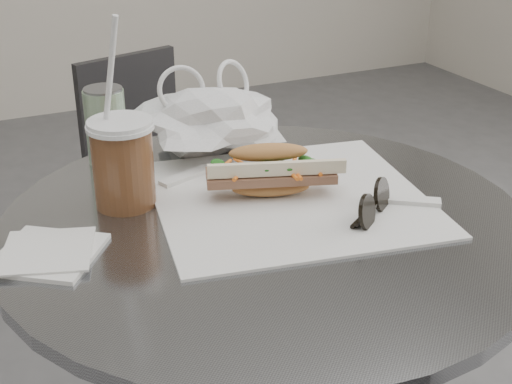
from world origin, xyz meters
name	(u,v)px	position (x,y,z in m)	size (l,w,h in m)	color
cafe_table	(264,369)	(0.00, 0.20, 0.47)	(0.76, 0.76, 0.74)	slate
chair_far	(163,206)	(0.12, 1.10, 0.33)	(0.39, 0.42, 0.72)	#2C2C2E
sandwich_paper	(289,198)	(0.06, 0.24, 0.74)	(0.40, 0.37, 0.00)	white
banh_mi	(270,171)	(0.03, 0.26, 0.78)	(0.25, 0.16, 0.08)	tan
iced_coffee	(123,162)	(-0.17, 0.32, 0.81)	(0.10, 0.10, 0.28)	brown
sunglasses	(373,206)	(0.14, 0.13, 0.76)	(0.10, 0.09, 0.05)	black
plastic_bag	(213,124)	(0.02, 0.44, 0.80)	(0.23, 0.18, 0.11)	white
napkin_stack	(48,253)	(-0.30, 0.22, 0.74)	(0.17, 0.17, 0.01)	white
drink_can	(106,125)	(-0.15, 0.50, 0.80)	(0.07, 0.07, 0.13)	#5C9959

